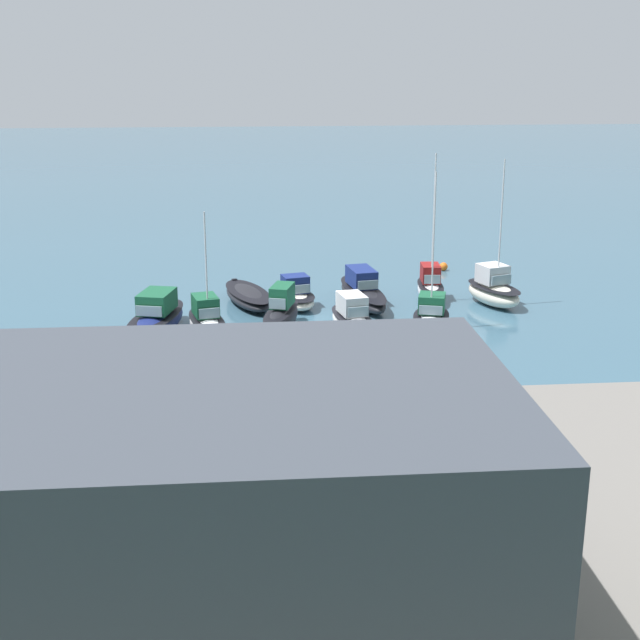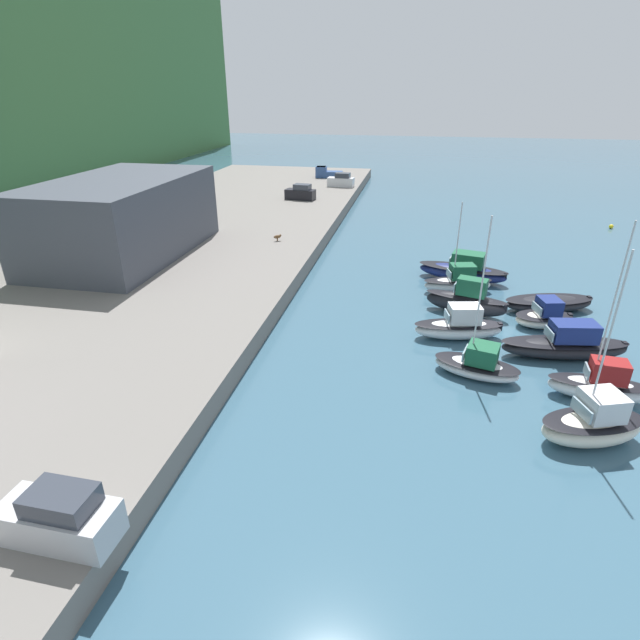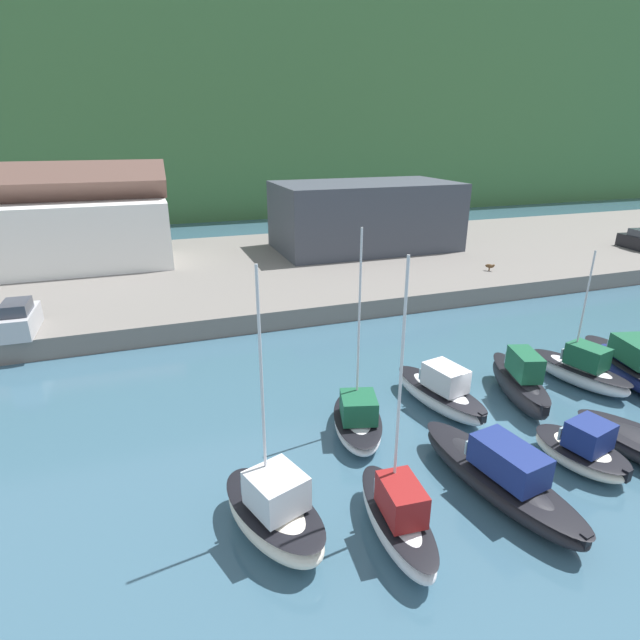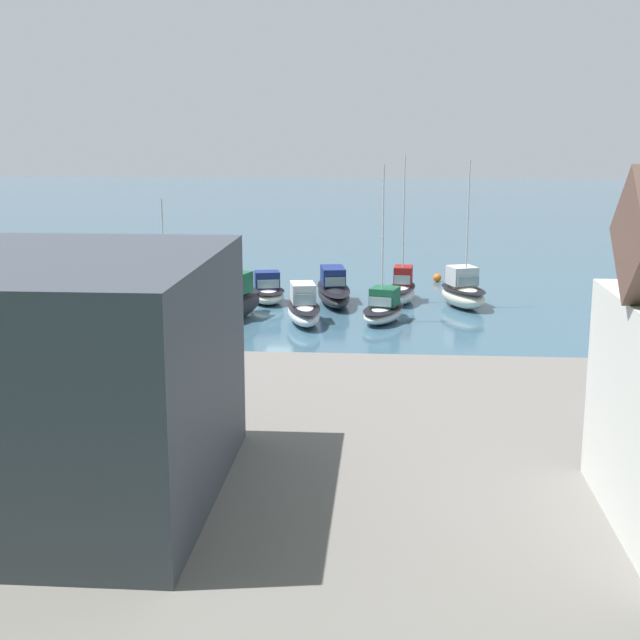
% 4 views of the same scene
% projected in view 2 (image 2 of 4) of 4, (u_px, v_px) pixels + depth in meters
% --- Properties ---
extents(ground_plane, '(320.00, 320.00, 0.00)m').
position_uv_depth(ground_plane, '(488.00, 331.00, 36.34)').
color(ground_plane, '#385B70').
extents(quay_promenade, '(135.16, 28.96, 1.47)m').
position_uv_depth(quay_promenade, '(113.00, 292.00, 41.28)').
color(quay_promenade, slate).
rests_on(quay_promenade, ground_plane).
extents(yacht_club_building, '(19.22, 10.78, 7.11)m').
position_uv_depth(yacht_club_building, '(123.00, 217.00, 46.84)').
color(yacht_club_building, '#3D424C').
rests_on(yacht_club_building, quay_promenade).
extents(moored_boat_0, '(3.53, 5.52, 9.90)m').
position_uv_depth(moored_boat_0, '(477.00, 365.00, 30.41)').
color(moored_boat_0, silver).
rests_on(moored_boat_0, ground_plane).
extents(moored_boat_1, '(3.19, 6.48, 2.50)m').
position_uv_depth(moored_boat_1, '(459.00, 326.00, 34.99)').
color(moored_boat_1, white).
rests_on(moored_boat_1, ground_plane).
extents(moored_boat_2, '(3.33, 6.51, 2.96)m').
position_uv_depth(moored_boat_2, '(467.00, 301.00, 38.66)').
color(moored_boat_2, black).
rests_on(moored_boat_2, ground_plane).
extents(moored_boat_3, '(3.25, 6.15, 7.77)m').
position_uv_depth(moored_boat_3, '(458.00, 282.00, 42.88)').
color(moored_boat_3, white).
rests_on(moored_boat_3, ground_plane).
extents(moored_boat_4, '(4.33, 8.37, 2.65)m').
position_uv_depth(moored_boat_4, '(463.00, 270.00, 45.51)').
color(moored_boat_4, navy).
rests_on(moored_boat_4, ground_plane).
extents(moored_boat_5, '(3.96, 5.70, 10.00)m').
position_uv_depth(moored_boat_5, '(593.00, 424.00, 24.63)').
color(moored_boat_5, white).
rests_on(moored_boat_5, ground_plane).
extents(moored_boat_6, '(2.14, 5.57, 10.27)m').
position_uv_depth(moored_boat_6, '(600.00, 385.00, 28.04)').
color(moored_boat_6, silver).
rests_on(moored_boat_6, ground_plane).
extents(moored_boat_7, '(3.43, 8.44, 2.49)m').
position_uv_depth(moored_boat_7, '(566.00, 345.00, 32.51)').
color(moored_boat_7, black).
rests_on(moored_boat_7, ground_plane).
extents(moored_boat_8, '(3.23, 4.58, 2.22)m').
position_uv_depth(moored_boat_8, '(545.00, 317.00, 36.72)').
color(moored_boat_8, white).
rests_on(moored_boat_8, ground_plane).
extents(moored_boat_9, '(4.37, 7.51, 1.12)m').
position_uv_depth(moored_boat_9, '(549.00, 303.00, 39.52)').
color(moored_boat_9, black).
rests_on(moored_boat_9, ground_plane).
extents(parked_car_0, '(1.89, 4.24, 2.16)m').
position_uv_depth(parked_car_0, '(60.00, 518.00, 17.56)').
color(parked_car_0, '#B7B7BC').
rests_on(parked_car_0, quay_promenade).
extents(parked_car_1, '(2.35, 4.40, 2.16)m').
position_uv_depth(parked_car_1, '(301.00, 193.00, 71.29)').
color(parked_car_1, black).
rests_on(parked_car_1, quay_promenade).
extents(parked_car_3, '(2.04, 4.30, 2.16)m').
position_uv_depth(parked_car_3, '(341.00, 181.00, 80.53)').
color(parked_car_3, silver).
rests_on(parked_car_3, quay_promenade).
extents(pickup_truck_0, '(2.32, 4.87, 1.90)m').
position_uv_depth(pickup_truck_0, '(327.00, 173.00, 88.58)').
color(pickup_truck_0, '#2D4C84').
rests_on(pickup_truck_0, quay_promenade).
extents(dog_on_quay, '(0.73, 0.81, 0.68)m').
position_uv_depth(dog_on_quay, '(278.00, 237.00, 52.15)').
color(dog_on_quay, brown).
rests_on(dog_on_quay, quay_promenade).
extents(mooring_buoy_0, '(0.53, 0.53, 0.53)m').
position_uv_depth(mooring_buoy_0, '(611.00, 226.00, 62.52)').
color(mooring_buoy_0, yellow).
rests_on(mooring_buoy_0, ground_plane).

